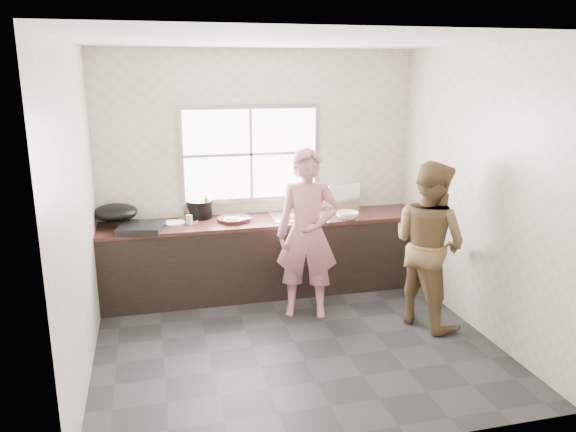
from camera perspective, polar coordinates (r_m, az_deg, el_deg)
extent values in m
cube|color=#272729|center=(5.38, 0.67, -12.73)|extent=(3.60, 3.20, 0.01)
cube|color=silver|center=(4.79, 0.77, 17.47)|extent=(3.60, 3.20, 0.01)
cube|color=beige|center=(6.44, -2.94, 4.60)|extent=(3.60, 0.01, 2.70)
cube|color=silver|center=(4.79, -20.66, 0.18)|extent=(0.01, 3.20, 2.70)
cube|color=silver|center=(5.64, 18.77, 2.40)|extent=(0.01, 3.20, 2.70)
cube|color=silver|center=(3.44, 7.56, -4.43)|extent=(3.60, 0.01, 2.70)
cube|color=black|center=(6.38, -2.28, -4.22)|extent=(3.60, 0.62, 0.82)
cube|color=#341A15|center=(6.25, -2.32, -0.49)|extent=(3.60, 0.64, 0.04)
cube|color=silver|center=(6.32, 0.79, -0.07)|extent=(0.55, 0.45, 0.02)
cylinder|color=silver|center=(6.48, 0.34, 1.61)|extent=(0.02, 0.02, 0.30)
cube|color=#9EA0A5|center=(6.38, -3.82, 6.31)|extent=(1.60, 0.05, 1.10)
cube|color=white|center=(6.35, -3.78, 6.28)|extent=(1.50, 0.01, 1.00)
imported|color=#CA7986|center=(5.68, 1.99, -2.38)|extent=(0.68, 0.56, 1.62)
imported|color=brown|center=(5.65, 14.11, -2.77)|extent=(0.89, 0.98, 1.64)
cylinder|color=#341814|center=(6.19, -5.50, -0.32)|extent=(0.41, 0.41, 0.04)
cube|color=silver|center=(6.11, -4.64, -0.27)|extent=(0.21, 0.16, 0.01)
imported|color=white|center=(6.10, -5.63, -0.50)|extent=(0.24, 0.24, 0.05)
imported|color=white|center=(6.28, 6.03, 0.00)|extent=(0.23, 0.23, 0.06)
imported|color=silver|center=(6.24, 0.33, -0.06)|extent=(0.21, 0.21, 0.05)
cylinder|color=black|center=(6.34, -8.97, 0.67)|extent=(0.35, 0.35, 0.20)
cylinder|color=white|center=(6.17, -11.51, -0.69)|extent=(0.23, 0.23, 0.02)
imported|color=#3A7727|center=(6.34, -8.30, 1.09)|extent=(0.12, 0.12, 0.28)
imported|color=#462011|center=(6.34, -9.43, 0.57)|extent=(0.09, 0.09, 0.18)
imported|color=#512B14|center=(6.34, -9.90, 0.51)|extent=(0.16, 0.16, 0.17)
cylinder|color=silver|center=(6.12, -10.00, -0.37)|extent=(0.08, 0.08, 0.10)
cube|color=black|center=(5.98, -14.67, -1.14)|extent=(0.52, 0.52, 0.06)
ellipsoid|color=black|center=(6.21, -17.12, 0.35)|extent=(0.59, 0.59, 0.17)
cube|color=white|center=(6.66, 5.03, 2.03)|extent=(0.50, 0.40, 0.33)
cylinder|color=silver|center=(6.24, -12.74, -0.63)|extent=(0.26, 0.26, 0.01)
cylinder|color=silver|center=(6.29, -10.06, -0.38)|extent=(0.29, 0.29, 0.01)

